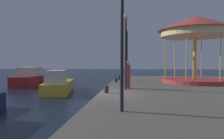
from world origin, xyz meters
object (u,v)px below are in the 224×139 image
object	(u,v)px
bollard_north	(119,78)
person_near_carousel	(127,76)
carousel	(195,33)
motorboat_red	(32,79)
lamp_post_near_edge	(122,25)
lamp_post_mid_promenade	(126,38)
motorboat_yellow	(58,84)
bollard_south	(116,80)
lamp_post_far_end	(127,45)
bollard_center	(106,89)

from	to	relation	value
bollard_north	person_near_carousel	bearing A→B (deg)	-81.29
carousel	motorboat_red	bearing A→B (deg)	167.32
lamp_post_near_edge	lamp_post_mid_promenade	size ratio (longest dim) A/B	0.92
motorboat_yellow	bollard_south	bearing A→B (deg)	10.53
bollard_south	carousel	bearing A→B (deg)	2.65
lamp_post_near_edge	lamp_post_far_end	distance (m)	11.01
motorboat_yellow	lamp_post_near_edge	distance (m)	11.10
motorboat_red	carousel	distance (m)	16.38
lamp_post_far_end	bollard_north	xyz separation A→B (m)	(-0.76, 1.17, -2.92)
lamp_post_near_edge	person_near_carousel	xyz separation A→B (m)	(0.03, 6.08, -2.05)
lamp_post_near_edge	bollard_south	bearing A→B (deg)	95.86
lamp_post_mid_promenade	lamp_post_far_end	world-z (taller)	lamp_post_far_end
bollard_center	lamp_post_near_edge	bearing A→B (deg)	-75.48
motorboat_yellow	lamp_post_far_end	size ratio (longest dim) A/B	1.23
motorboat_red	bollard_center	bearing A→B (deg)	-46.74
lamp_post_far_end	carousel	bearing A→B (deg)	-7.95
bollard_south	bollard_center	xyz separation A→B (m)	(-0.02, -5.93, 0.00)
carousel	lamp_post_mid_promenade	distance (m)	7.23
lamp_post_mid_promenade	bollard_south	distance (m)	5.38
lamp_post_far_end	bollard_south	world-z (taller)	lamp_post_far_end
lamp_post_far_end	bollard_center	world-z (taller)	lamp_post_far_end
person_near_carousel	lamp_post_far_end	bearing A→B (deg)	92.02
lamp_post_near_edge	bollard_center	bearing A→B (deg)	104.52
lamp_post_mid_promenade	bollard_north	world-z (taller)	lamp_post_mid_promenade
carousel	bollard_north	distance (m)	7.53
person_near_carousel	motorboat_yellow	bearing A→B (deg)	151.77
motorboat_red	carousel	size ratio (longest dim) A/B	0.93
lamp_post_far_end	bollard_center	size ratio (longest dim) A/B	11.52
bollard_north	person_near_carousel	xyz separation A→B (m)	(0.93, -6.10, 0.61)
motorboat_yellow	bollard_south	size ratio (longest dim) A/B	14.17
lamp_post_mid_promenade	carousel	bearing A→B (deg)	41.41
bollard_south	bollard_north	bearing A→B (deg)	87.09
bollard_center	person_near_carousel	world-z (taller)	person_near_carousel
carousel	person_near_carousel	size ratio (longest dim) A/B	3.43
motorboat_red	person_near_carousel	world-z (taller)	person_near_carousel
lamp_post_far_end	bollard_north	bearing A→B (deg)	122.99
motorboat_red	lamp_post_mid_promenade	bearing A→B (deg)	-39.15
carousel	bollard_north	xyz separation A→B (m)	(-6.22, 1.93, -3.78)
motorboat_yellow	motorboat_red	distance (m)	6.51
lamp_post_mid_promenade	bollard_center	bearing A→B (deg)	-123.38
lamp_post_near_edge	bollard_south	world-z (taller)	lamp_post_near_edge
bollard_north	bollard_south	xyz separation A→B (m)	(-0.11, -2.23, 0.00)
bollard_center	lamp_post_far_end	bearing A→B (deg)	82.70
carousel	bollard_north	size ratio (longest dim) A/B	14.83
motorboat_yellow	motorboat_red	size ratio (longest dim) A/B	1.03
motorboat_yellow	bollard_center	xyz separation A→B (m)	(4.56, -5.08, 0.33)
motorboat_yellow	motorboat_red	xyz separation A→B (m)	(-4.57, 4.63, 0.05)
motorboat_yellow	bollard_center	distance (m)	6.83
lamp_post_far_end	bollard_center	xyz separation A→B (m)	(-0.89, -6.98, -2.92)
motorboat_yellow	bollard_north	distance (m)	5.62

